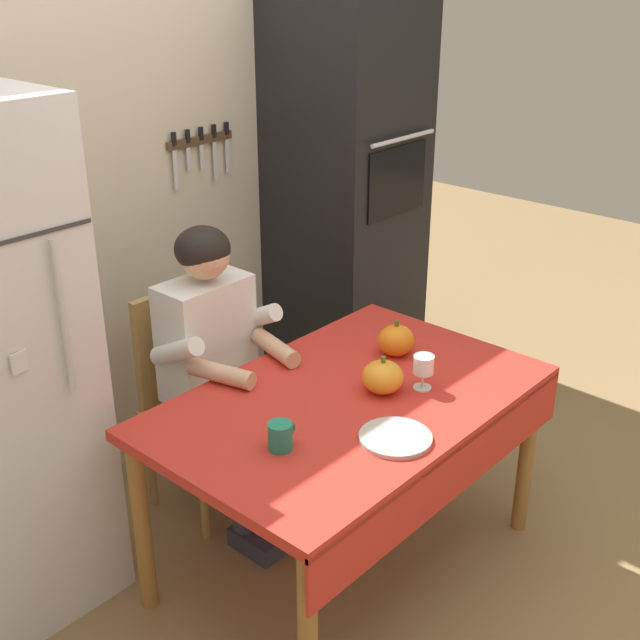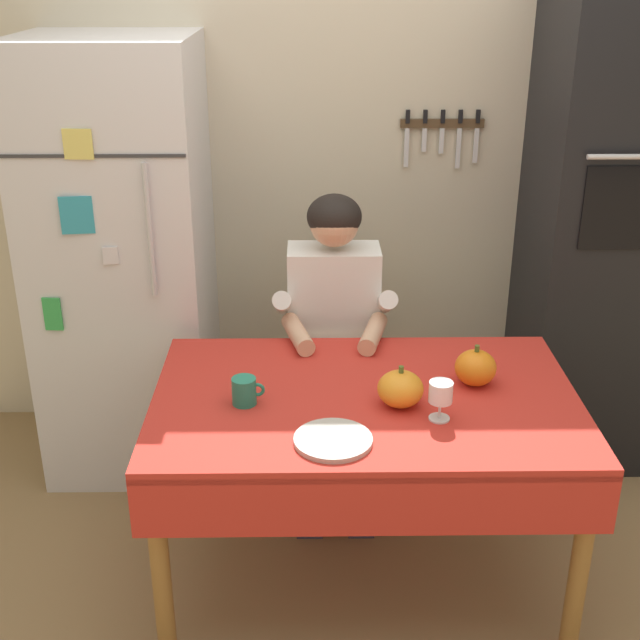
{
  "view_description": "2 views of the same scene",
  "coord_description": "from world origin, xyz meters",
  "px_view_note": "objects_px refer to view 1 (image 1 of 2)",
  "views": [
    {
      "loc": [
        -1.92,
        -1.48,
        2.16
      ],
      "look_at": [
        0.06,
        0.29,
        0.95
      ],
      "focal_mm": 45.75,
      "sensor_mm": 36.0,
      "label": 1
    },
    {
      "loc": [
        -0.18,
        -2.32,
        2.06
      ],
      "look_at": [
        -0.15,
        0.17,
        0.98
      ],
      "focal_mm": 46.95,
      "sensor_mm": 36.0,
      "label": 2
    }
  ],
  "objects_px": {
    "serving_tray": "(395,438)",
    "coffee_mug": "(281,436)",
    "wall_oven": "(346,200)",
    "seated_person": "(219,355)",
    "pumpkin_medium": "(396,340)",
    "wine_glass": "(423,366)",
    "dining_table": "(353,419)",
    "pumpkin_large": "(383,377)",
    "chair_behind_person": "(191,390)"
  },
  "relations": [
    {
      "from": "chair_behind_person",
      "to": "serving_tray",
      "type": "bearing_deg",
      "value": -91.52
    },
    {
      "from": "seated_person",
      "to": "pumpkin_medium",
      "type": "distance_m",
      "value": 0.69
    },
    {
      "from": "dining_table",
      "to": "pumpkin_medium",
      "type": "relative_size",
      "value": 9.78
    },
    {
      "from": "chair_behind_person",
      "to": "seated_person",
      "type": "bearing_deg",
      "value": -90.0
    },
    {
      "from": "pumpkin_medium",
      "to": "serving_tray",
      "type": "relative_size",
      "value": 0.61
    },
    {
      "from": "coffee_mug",
      "to": "pumpkin_medium",
      "type": "bearing_deg",
      "value": 9.31
    },
    {
      "from": "chair_behind_person",
      "to": "serving_tray",
      "type": "distance_m",
      "value": 1.09
    },
    {
      "from": "chair_behind_person",
      "to": "pumpkin_large",
      "type": "height_order",
      "value": "chair_behind_person"
    },
    {
      "from": "wall_oven",
      "to": "coffee_mug",
      "type": "bearing_deg",
      "value": -146.6
    },
    {
      "from": "coffee_mug",
      "to": "serving_tray",
      "type": "distance_m",
      "value": 0.37
    },
    {
      "from": "dining_table",
      "to": "serving_tray",
      "type": "relative_size",
      "value": 5.93
    },
    {
      "from": "serving_tray",
      "to": "wine_glass",
      "type": "bearing_deg",
      "value": 21.52
    },
    {
      "from": "wall_oven",
      "to": "pumpkin_medium",
      "type": "relative_size",
      "value": 14.67
    },
    {
      "from": "serving_tray",
      "to": "coffee_mug",
      "type": "bearing_deg",
      "value": 139.15
    },
    {
      "from": "pumpkin_large",
      "to": "serving_tray",
      "type": "xyz_separation_m",
      "value": [
        -0.22,
        -0.22,
        -0.05
      ]
    },
    {
      "from": "seated_person",
      "to": "pumpkin_large",
      "type": "relative_size",
      "value": 8.4
    },
    {
      "from": "chair_behind_person",
      "to": "seated_person",
      "type": "relative_size",
      "value": 0.75
    },
    {
      "from": "chair_behind_person",
      "to": "serving_tray",
      "type": "xyz_separation_m",
      "value": [
        -0.03,
        -1.06,
        0.24
      ]
    },
    {
      "from": "chair_behind_person",
      "to": "seated_person",
      "type": "xyz_separation_m",
      "value": [
        0.0,
        -0.19,
        0.23
      ]
    },
    {
      "from": "wine_glass",
      "to": "pumpkin_medium",
      "type": "height_order",
      "value": "pumpkin_medium"
    },
    {
      "from": "wine_glass",
      "to": "serving_tray",
      "type": "xyz_separation_m",
      "value": [
        -0.33,
        -0.13,
        -0.08
      ]
    },
    {
      "from": "coffee_mug",
      "to": "seated_person",
      "type": "bearing_deg",
      "value": 64.2
    },
    {
      "from": "wine_glass",
      "to": "pumpkin_medium",
      "type": "bearing_deg",
      "value": 56.8
    },
    {
      "from": "wall_oven",
      "to": "coffee_mug",
      "type": "distance_m",
      "value": 1.75
    },
    {
      "from": "chair_behind_person",
      "to": "coffee_mug",
      "type": "xyz_separation_m",
      "value": [
        -0.31,
        -0.82,
        0.27
      ]
    },
    {
      "from": "wall_oven",
      "to": "dining_table",
      "type": "bearing_deg",
      "value": -138.69
    },
    {
      "from": "wall_oven",
      "to": "chair_behind_person",
      "type": "distance_m",
      "value": 1.26
    },
    {
      "from": "coffee_mug",
      "to": "serving_tray",
      "type": "relative_size",
      "value": 0.45
    },
    {
      "from": "dining_table",
      "to": "pumpkin_medium",
      "type": "height_order",
      "value": "pumpkin_medium"
    },
    {
      "from": "pumpkin_medium",
      "to": "seated_person",
      "type": "bearing_deg",
      "value": 132.18
    },
    {
      "from": "wall_oven",
      "to": "chair_behind_person",
      "type": "xyz_separation_m",
      "value": [
        -1.14,
        -0.13,
        -0.54
      ]
    },
    {
      "from": "coffee_mug",
      "to": "chair_behind_person",
      "type": "bearing_deg",
      "value": 69.58
    },
    {
      "from": "serving_tray",
      "to": "seated_person",
      "type": "bearing_deg",
      "value": 88.15
    },
    {
      "from": "wall_oven",
      "to": "wine_glass",
      "type": "height_order",
      "value": "wall_oven"
    },
    {
      "from": "dining_table",
      "to": "serving_tray",
      "type": "height_order",
      "value": "serving_tray"
    },
    {
      "from": "dining_table",
      "to": "chair_behind_person",
      "type": "distance_m",
      "value": 0.81
    },
    {
      "from": "pumpkin_large",
      "to": "pumpkin_medium",
      "type": "relative_size",
      "value": 1.04
    },
    {
      "from": "wall_oven",
      "to": "seated_person",
      "type": "height_order",
      "value": "wall_oven"
    },
    {
      "from": "seated_person",
      "to": "serving_tray",
      "type": "distance_m",
      "value": 0.87
    },
    {
      "from": "wall_oven",
      "to": "seated_person",
      "type": "bearing_deg",
      "value": -164.33
    },
    {
      "from": "dining_table",
      "to": "pumpkin_large",
      "type": "bearing_deg",
      "value": -22.81
    },
    {
      "from": "seated_person",
      "to": "chair_behind_person",
      "type": "bearing_deg",
      "value": 90.0
    },
    {
      "from": "coffee_mug",
      "to": "pumpkin_medium",
      "type": "height_order",
      "value": "pumpkin_medium"
    },
    {
      "from": "wall_oven",
      "to": "serving_tray",
      "type": "relative_size",
      "value": 8.9
    },
    {
      "from": "dining_table",
      "to": "pumpkin_medium",
      "type": "xyz_separation_m",
      "value": [
        0.37,
        0.1,
        0.14
      ]
    },
    {
      "from": "coffee_mug",
      "to": "wine_glass",
      "type": "relative_size",
      "value": 0.83
    },
    {
      "from": "dining_table",
      "to": "chair_behind_person",
      "type": "bearing_deg",
      "value": 96.27
    },
    {
      "from": "seated_person",
      "to": "pumpkin_medium",
      "type": "xyz_separation_m",
      "value": [
        0.46,
        -0.51,
        0.06
      ]
    },
    {
      "from": "seated_person",
      "to": "pumpkin_large",
      "type": "distance_m",
      "value": 0.68
    },
    {
      "from": "wine_glass",
      "to": "pumpkin_large",
      "type": "distance_m",
      "value": 0.15
    }
  ]
}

